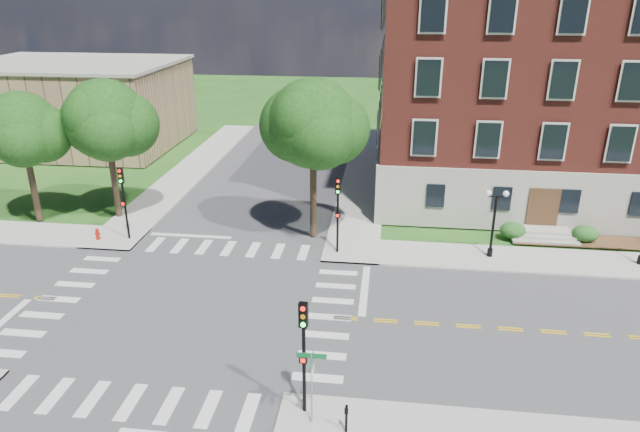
# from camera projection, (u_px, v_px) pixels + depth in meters

# --- Properties ---
(ground) EXTENTS (160.00, 160.00, 0.00)m
(ground) POSITION_uv_depth(u_px,v_px,m) (191.00, 308.00, 29.32)
(ground) COLOR #1E5116
(ground) RESTS_ON ground
(road_ew) EXTENTS (90.00, 12.00, 0.01)m
(road_ew) POSITION_uv_depth(u_px,v_px,m) (191.00, 308.00, 29.32)
(road_ew) COLOR #3D3D3F
(road_ew) RESTS_ON ground
(road_ns) EXTENTS (12.00, 90.00, 0.01)m
(road_ns) POSITION_uv_depth(u_px,v_px,m) (191.00, 308.00, 29.31)
(road_ns) COLOR #3D3D3F
(road_ns) RESTS_ON ground
(sidewalk_ne) EXTENTS (34.00, 34.00, 0.12)m
(sidewalk_ne) POSITION_uv_depth(u_px,v_px,m) (463.00, 211.00, 41.69)
(sidewalk_ne) COLOR #9E9B93
(sidewalk_ne) RESTS_ON ground
(sidewalk_nw) EXTENTS (34.00, 34.00, 0.12)m
(sidewalk_nw) POSITION_uv_depth(u_px,v_px,m) (68.00, 194.00, 45.18)
(sidewalk_nw) COLOR #9E9B93
(sidewalk_nw) RESTS_ON ground
(crosswalk_east) EXTENTS (2.20, 10.20, 0.02)m
(crosswalk_east) POSITION_uv_depth(u_px,v_px,m) (330.00, 317.00, 28.50)
(crosswalk_east) COLOR silver
(crosswalk_east) RESTS_ON ground
(stop_bar_east) EXTENTS (0.40, 5.50, 0.00)m
(stop_bar_east) POSITION_uv_depth(u_px,v_px,m) (365.00, 290.00, 31.08)
(stop_bar_east) COLOR silver
(stop_bar_east) RESTS_ON ground
(main_building) EXTENTS (30.60, 22.40, 16.50)m
(main_building) POSITION_uv_depth(u_px,v_px,m) (578.00, 85.00, 43.69)
(main_building) COLOR gray
(main_building) RESTS_ON ground
(secondary_building) EXTENTS (20.40, 15.40, 8.30)m
(secondary_building) POSITION_uv_depth(u_px,v_px,m) (76.00, 104.00, 57.79)
(secondary_building) COLOR #8D684E
(secondary_building) RESTS_ON ground
(tree_b) EXTENTS (4.91, 4.91, 8.99)m
(tree_b) POSITION_uv_depth(u_px,v_px,m) (22.00, 129.00, 37.57)
(tree_b) COLOR #302618
(tree_b) RESTS_ON ground
(tree_c) EXTENTS (5.47, 5.47, 9.68)m
(tree_c) POSITION_uv_depth(u_px,v_px,m) (106.00, 120.00, 38.14)
(tree_c) COLOR #302618
(tree_c) RESTS_ON ground
(tree_d) EXTENTS (5.58, 5.58, 10.27)m
(tree_d) POSITION_uv_depth(u_px,v_px,m) (313.00, 124.00, 34.76)
(tree_d) COLOR #302618
(tree_d) RESTS_ON ground
(traffic_signal_se) EXTENTS (0.35, 0.40, 4.80)m
(traffic_signal_se) POSITION_uv_depth(u_px,v_px,m) (304.00, 344.00, 20.93)
(traffic_signal_se) COLOR black
(traffic_signal_se) RESTS_ON ground
(traffic_signal_ne) EXTENTS (0.32, 0.35, 4.80)m
(traffic_signal_ne) POSITION_uv_depth(u_px,v_px,m) (338.00, 205.00, 34.11)
(traffic_signal_ne) COLOR black
(traffic_signal_ne) RESTS_ON ground
(traffic_signal_nw) EXTENTS (0.34, 0.39, 4.80)m
(traffic_signal_nw) POSITION_uv_depth(u_px,v_px,m) (123.00, 194.00, 35.95)
(traffic_signal_nw) COLOR black
(traffic_signal_nw) RESTS_ON ground
(twin_lamp_west) EXTENTS (1.36, 0.36, 4.23)m
(twin_lamp_west) POSITION_uv_depth(u_px,v_px,m) (494.00, 220.00, 33.79)
(twin_lamp_west) COLOR black
(twin_lamp_west) RESTS_ON ground
(street_sign_pole) EXTENTS (1.10, 1.10, 3.10)m
(street_sign_pole) POSITION_uv_depth(u_px,v_px,m) (312.00, 374.00, 20.68)
(street_sign_pole) COLOR gray
(street_sign_pole) RESTS_ON ground
(push_button_post) EXTENTS (0.14, 0.21, 1.20)m
(push_button_post) POSITION_uv_depth(u_px,v_px,m) (346.00, 417.00, 20.78)
(push_button_post) COLOR black
(push_button_post) RESTS_ON ground
(fire_hydrant) EXTENTS (0.35, 0.35, 0.75)m
(fire_hydrant) POSITION_uv_depth(u_px,v_px,m) (98.00, 234.00, 36.87)
(fire_hydrant) COLOR #9C120C
(fire_hydrant) RESTS_ON ground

